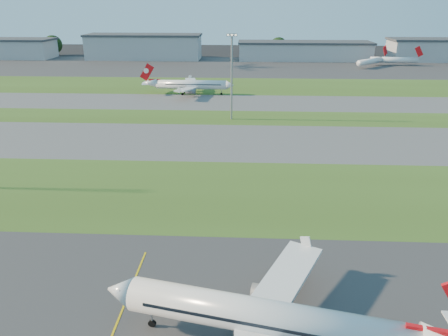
# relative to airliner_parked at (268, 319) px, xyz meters

# --- Properties ---
(grass_strip_a) EXTENTS (300.00, 34.00, 0.01)m
(grass_strip_a) POSITION_rel_airliner_parked_xyz_m (-22.15, 40.30, -4.06)
(grass_strip_a) COLOR #37511B
(grass_strip_a) RESTS_ON ground
(taxiway_a) EXTENTS (300.00, 32.00, 0.01)m
(taxiway_a) POSITION_rel_airliner_parked_xyz_m (-22.15, 73.30, -4.06)
(taxiway_a) COLOR #515154
(taxiway_a) RESTS_ON ground
(grass_strip_b) EXTENTS (300.00, 18.00, 0.01)m
(grass_strip_b) POSITION_rel_airliner_parked_xyz_m (-22.15, 98.30, -4.06)
(grass_strip_b) COLOR #37511B
(grass_strip_b) RESTS_ON ground
(taxiway_b) EXTENTS (300.00, 26.00, 0.01)m
(taxiway_b) POSITION_rel_airliner_parked_xyz_m (-22.15, 120.30, -4.06)
(taxiway_b) COLOR #515154
(taxiway_b) RESTS_ON ground
(grass_strip_c) EXTENTS (300.00, 40.00, 0.01)m
(grass_strip_c) POSITION_rel_airliner_parked_xyz_m (-22.15, 153.30, -4.06)
(grass_strip_c) COLOR #37511B
(grass_strip_c) RESTS_ON ground
(apron_far) EXTENTS (400.00, 80.00, 0.01)m
(apron_far) POSITION_rel_airliner_parked_xyz_m (-22.15, 213.30, -4.06)
(apron_far) COLOR #333335
(apron_far) RESTS_ON ground
(airliner_parked) EXTENTS (36.60, 30.72, 11.57)m
(airliner_parked) POSITION_rel_airliner_parked_xyz_m (0.00, 0.00, 0.00)
(airliner_parked) COLOR white
(airliner_parked) RESTS_ON ground
(airliner_taxiing) EXTENTS (34.15, 28.97, 10.66)m
(airliner_taxiing) POSITION_rel_airliner_parked_xyz_m (-24.63, 134.31, -0.32)
(airliner_taxiing) COLOR white
(airliner_taxiing) RESTS_ON ground
(mini_jet_near) EXTENTS (21.64, 21.26, 9.48)m
(mini_jet_near) POSITION_rel_airliner_parked_xyz_m (67.11, 214.68, -0.78)
(mini_jet_near) COLOR white
(mini_jet_near) RESTS_ON ground
(mini_jet_far) EXTENTS (28.64, 4.67, 9.48)m
(mini_jet_far) POSITION_rel_airliner_parked_xyz_m (81.00, 220.65, -0.78)
(mini_jet_far) COLOR white
(mini_jet_far) RESTS_ON ground
(light_mast_centre) EXTENTS (3.20, 0.70, 25.80)m
(light_mast_centre) POSITION_rel_airliner_parked_xyz_m (-7.15, 96.30, 10.75)
(light_mast_centre) COLOR gray
(light_mast_centre) RESTS_ON ground
(hangar_west) EXTENTS (71.40, 23.00, 15.20)m
(hangar_west) POSITION_rel_airliner_parked_xyz_m (-67.15, 243.30, 3.57)
(hangar_west) COLOR #93969A
(hangar_west) RESTS_ON ground
(hangar_east) EXTENTS (81.60, 23.00, 11.20)m
(hangar_east) POSITION_rel_airliner_parked_xyz_m (32.85, 243.30, 1.57)
(hangar_east) COLOR #93969A
(hangar_east) RESTS_ON ground
(tree_west) EXTENTS (12.10, 12.10, 13.20)m
(tree_west) POSITION_rel_airliner_parked_xyz_m (-132.15, 258.30, 3.08)
(tree_west) COLOR black
(tree_west) RESTS_ON ground
(tree_mid_west) EXTENTS (9.90, 9.90, 10.80)m
(tree_mid_west) POSITION_rel_airliner_parked_xyz_m (-42.15, 254.30, 1.77)
(tree_mid_west) COLOR black
(tree_mid_west) RESTS_ON ground
(tree_mid_east) EXTENTS (11.55, 11.55, 12.60)m
(tree_mid_east) POSITION_rel_airliner_parked_xyz_m (17.85, 257.30, 2.75)
(tree_mid_east) COLOR black
(tree_mid_east) RESTS_ON ground
(tree_east) EXTENTS (10.45, 10.45, 11.40)m
(tree_east) POSITION_rel_airliner_parked_xyz_m (92.85, 255.30, 2.10)
(tree_east) COLOR black
(tree_east) RESTS_ON ground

